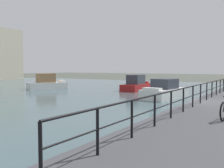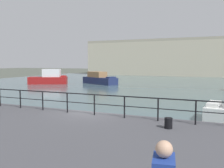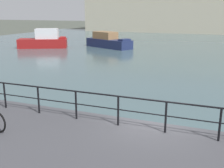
% 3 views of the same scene
% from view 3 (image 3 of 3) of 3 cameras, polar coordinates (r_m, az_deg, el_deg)
% --- Properties ---
extents(ground_plane, '(240.00, 240.00, 0.00)m').
position_cam_3_polar(ground_plane, '(10.51, 8.11, -13.07)').
color(ground_plane, '#4C5147').
extents(water_basin, '(80.00, 60.00, 0.01)m').
position_cam_3_polar(water_basin, '(39.64, 18.42, 7.03)').
color(water_basin, '#476066').
rests_on(water_basin, ground_plane).
extents(moored_harbor_tender, '(6.80, 4.86, 2.58)m').
position_cam_3_polar(moored_harbor_tender, '(39.27, -13.84, 8.75)').
color(moored_harbor_tender, maroon).
rests_on(moored_harbor_tender, water_basin).
extents(moored_green_narrowboat, '(7.38, 5.00, 2.12)m').
position_cam_3_polar(moored_green_narrowboat, '(38.44, -0.82, 8.84)').
color(moored_green_narrowboat, navy).
rests_on(moored_green_narrowboat, water_basin).
extents(quay_railing, '(24.49, 0.07, 1.08)m').
position_cam_3_polar(quay_railing, '(9.16, 6.10, -4.95)').
color(quay_railing, black).
rests_on(quay_railing, quay_promenade).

